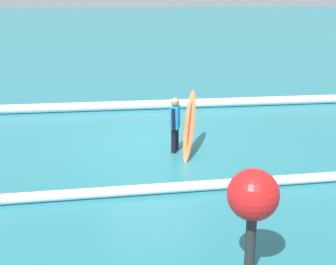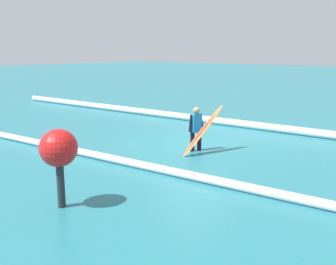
% 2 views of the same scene
% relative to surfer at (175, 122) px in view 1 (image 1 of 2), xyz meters
% --- Properties ---
extents(ground_plane, '(143.93, 143.93, 0.00)m').
position_rel_surfer_xyz_m(ground_plane, '(0.61, -0.63, -0.79)').
color(ground_plane, '#24717B').
extents(surfer, '(0.30, 0.61, 1.43)m').
position_rel_surfer_xyz_m(surfer, '(0.00, 0.00, 0.00)').
color(surfer, black).
rests_on(surfer, ground_plane).
extents(surfboard, '(0.65, 1.67, 1.51)m').
position_rel_surfer_xyz_m(surfboard, '(-0.36, 0.12, -0.05)').
color(surfboard, '#E55926').
rests_on(surfboard, ground_plane).
extents(channel_buoy, '(0.78, 0.78, 1.66)m').
position_rel_surfer_xyz_m(channel_buoy, '(-0.57, 5.59, 0.44)').
color(channel_buoy, '#262626').
rests_on(channel_buoy, ground_plane).
extents(wave_crest_foreground, '(25.20, 1.34, 0.31)m').
position_rel_surfer_xyz_m(wave_crest_foreground, '(3.06, -4.30, -0.64)').
color(wave_crest_foreground, white).
rests_on(wave_crest_foreground, ground_plane).
extents(wave_crest_midground, '(15.50, 1.39, 0.22)m').
position_rel_surfer_xyz_m(wave_crest_midground, '(1.77, 2.74, -0.68)').
color(wave_crest_midground, white).
rests_on(wave_crest_midground, ground_plane).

